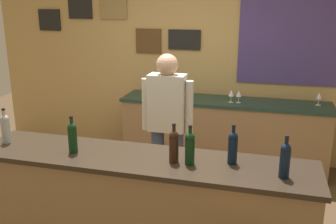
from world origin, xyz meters
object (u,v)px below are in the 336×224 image
at_px(bartender, 167,123).
at_px(wine_glass_b, 231,94).
at_px(wine_bottle_e, 233,146).
at_px(wine_bottle_a, 5,128).
at_px(wine_bottle_d, 190,147).
at_px(wine_glass_a, 159,89).
at_px(wine_bottle_c, 174,145).
at_px(wine_bottle_b, 72,136).
at_px(wine_glass_c, 239,94).
at_px(wine_glass_d, 319,96).
at_px(wine_bottle_f, 285,159).

height_order(bartender, wine_glass_b, bartender).
xyz_separation_m(wine_bottle_e, wine_glass_b, (-0.22, 1.90, -0.05)).
relative_size(bartender, wine_bottle_a, 5.29).
height_order(wine_bottle_d, wine_glass_a, wine_bottle_d).
height_order(wine_bottle_c, wine_bottle_d, same).
relative_size(bartender, wine_glass_b, 10.45).
relative_size(wine_bottle_b, wine_glass_a, 1.97).
bearing_deg(wine_bottle_e, bartender, 132.49).
distance_m(wine_bottle_b, wine_bottle_c, 0.83).
bearing_deg(wine_bottle_c, wine_glass_c, 81.38).
relative_size(wine_bottle_b, wine_bottle_e, 1.00).
bearing_deg(wine_bottle_c, wine_bottle_a, 179.14).
distance_m(wine_glass_c, wine_glass_d, 0.94).
bearing_deg(wine_glass_b, wine_bottle_e, -83.45).
distance_m(wine_glass_a, wine_glass_c, 1.02).
height_order(bartender, wine_bottle_c, bartender).
bearing_deg(wine_bottle_b, wine_glass_c, 60.77).
distance_m(wine_bottle_c, wine_glass_a, 2.15).
xyz_separation_m(bartender, wine_glass_d, (1.53, 1.25, 0.07)).
height_order(bartender, wine_bottle_e, bartender).
distance_m(wine_bottle_a, wine_glass_d, 3.45).
distance_m(wine_bottle_e, wine_glass_d, 2.19).
height_order(wine_bottle_e, wine_glass_d, wine_bottle_e).
xyz_separation_m(bartender, wine_glass_a, (-0.42, 1.15, 0.07)).
height_order(wine_bottle_a, wine_glass_d, wine_bottle_a).
relative_size(bartender, wine_bottle_f, 5.29).
xyz_separation_m(wine_bottle_b, wine_glass_d, (2.06, 2.15, -0.05)).
bearing_deg(wine_glass_c, wine_glass_b, -177.01).
height_order(wine_bottle_a, wine_bottle_f, same).
relative_size(wine_bottle_c, wine_bottle_f, 1.00).
bearing_deg(wine_glass_a, wine_bottle_b, -93.07).
bearing_deg(wine_bottle_a, wine_bottle_e, 2.02).
bearing_deg(wine_bottle_e, wine_bottle_c, -168.12).
distance_m(wine_bottle_d, wine_bottle_f, 0.68).
xyz_separation_m(wine_glass_a, wine_glass_c, (1.02, -0.03, 0.00)).
distance_m(bartender, wine_glass_c, 1.27).
relative_size(bartender, wine_bottle_e, 5.29).
bearing_deg(wine_bottle_c, wine_bottle_f, -3.77).
distance_m(wine_bottle_f, wine_glass_a, 2.58).
distance_m(bartender, wine_glass_d, 1.97).
xyz_separation_m(bartender, wine_bottle_f, (1.09, -0.93, 0.12)).
height_order(wine_bottle_c, wine_glass_a, wine_bottle_c).
bearing_deg(wine_bottle_b, wine_bottle_c, 1.88).
xyz_separation_m(wine_bottle_d, wine_glass_b, (0.09, 2.00, -0.05)).
relative_size(wine_glass_b, wine_glass_c, 1.00).
relative_size(wine_bottle_d, wine_bottle_e, 1.00).
distance_m(wine_bottle_b, wine_glass_a, 2.06).
height_order(wine_bottle_b, wine_bottle_d, same).
bearing_deg(bartender, wine_glass_b, 65.48).
relative_size(bartender, wine_glass_a, 10.45).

